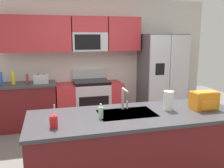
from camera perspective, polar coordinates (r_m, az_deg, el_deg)
The scene contains 15 objects.
ground_plane at distance 3.76m, azimuth 2.45°, elevation -17.71°, with size 9.00×9.00×0.00m, color #66605B.
kitchen_wall_unit at distance 5.30m, azimuth -5.70°, elevation 7.47°, with size 5.20×0.43×2.60m.
back_counter at distance 5.14m, azimuth -19.62°, elevation -4.83°, with size 1.21×0.63×0.90m.
range_oven at distance 5.19m, azimuth -5.22°, elevation -4.14°, with size 1.36×0.61×1.10m.
refrigerator at distance 5.51m, azimuth 11.49°, elevation 1.71°, with size 0.90×0.76×1.85m.
island_counter at distance 3.13m, azimuth 5.47°, elevation -14.74°, with size 2.55×0.95×0.90m.
toaster at distance 4.96m, azimuth -16.26°, elevation 1.19°, with size 0.28×0.16×0.18m.
pepper_mill at distance 5.02m, azimuth -19.19°, elevation 1.16°, with size 0.05×0.05×0.19m, color #B2332D.
bottle_yellow at distance 5.04m, azimuth -22.13°, elevation 1.38°, with size 0.07×0.07×0.25m, color yellow.
bottle_blue at distance 5.03m, azimuth -24.61°, elevation 1.15°, with size 0.08×0.08×0.25m, color blue.
sink_faucet at distance 3.05m, azimuth 2.79°, elevation -3.02°, with size 0.08×0.21×0.28m.
drink_cup_red at distance 2.57m, azimuth -13.47°, elevation -8.51°, with size 0.08×0.08×0.24m.
soap_dispenser at distance 2.77m, azimuth -2.64°, elevation -6.66°, with size 0.06×0.06×0.17m.
paper_towel_roll at distance 3.15m, azimuth 13.05°, elevation -3.76°, with size 0.12×0.12×0.24m, color white.
backpack at distance 3.31m, azimuth 20.73°, elevation -3.52°, with size 0.32×0.22×0.23m.
Camera 1 is at (-0.99, -3.13, 1.82)m, focal length 39.13 mm.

